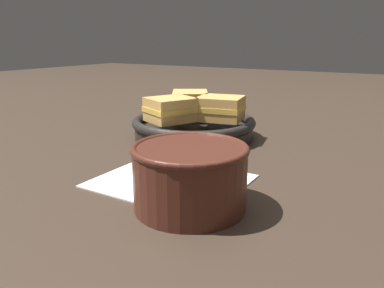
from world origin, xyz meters
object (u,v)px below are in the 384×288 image
object	(u,v)px
sandwich_near_left	(171,109)
sandwich_far_left	(190,102)
skillet	(194,127)
sandwich_near_right	(220,108)
spoon	(194,185)
soup_bowl	(190,173)

from	to	relation	value
sandwich_near_left	sandwich_far_left	distance (m)	0.10
skillet	sandwich_near_right	bearing A→B (deg)	9.13
sandwich_near_left	sandwich_near_right	size ratio (longest dim) A/B	1.11
skillet	spoon	bearing A→B (deg)	-58.83
skillet	sandwich_far_left	bearing A→B (deg)	129.13
soup_bowl	spoon	size ratio (longest dim) A/B	0.95
soup_bowl	sandwich_near_right	world-z (taller)	sandwich_near_right
soup_bowl	sandwich_near_right	size ratio (longest dim) A/B	1.38
soup_bowl	sandwich_near_left	distance (m)	0.30
skillet	sandwich_far_left	size ratio (longest dim) A/B	2.21
skillet	sandwich_far_left	xyz separation A→B (m)	(-0.04, 0.04, 0.04)
sandwich_near_left	sandwich_near_right	bearing A→B (deg)	39.13
soup_bowl	skillet	world-z (taller)	soup_bowl
skillet	sandwich_near_left	bearing A→B (deg)	-110.87
soup_bowl	skillet	bearing A→B (deg)	120.20
sandwich_near_right	skillet	bearing A→B (deg)	-170.87
soup_bowl	sandwich_far_left	bearing A→B (deg)	121.49
soup_bowl	sandwich_near_left	world-z (taller)	sandwich_near_left
soup_bowl	skillet	distance (m)	0.34
soup_bowl	sandwich_near_right	xyz separation A→B (m)	(-0.11, 0.30, 0.02)
spoon	skillet	world-z (taller)	skillet
spoon	sandwich_near_right	distance (m)	0.28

